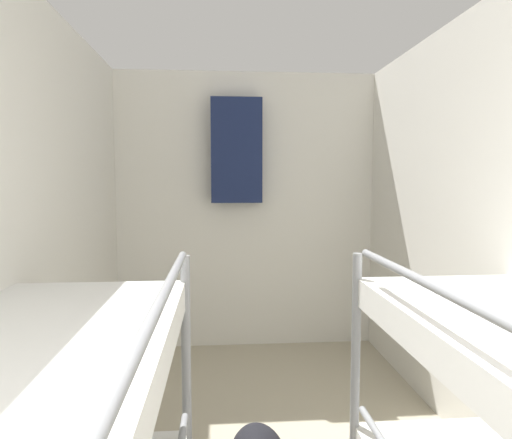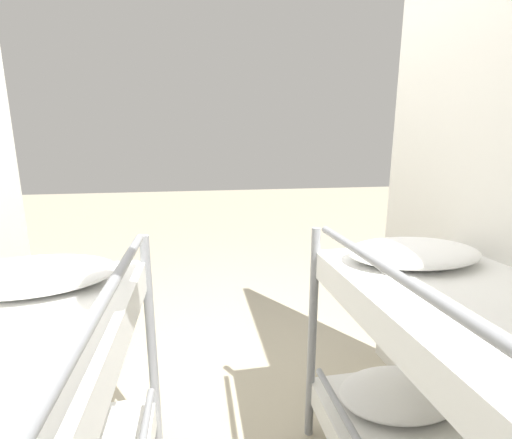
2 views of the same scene
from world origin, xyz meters
TOP-DOWN VIEW (x-y plane):
  - wall_back at (0.00, 4.39)m, footprint 2.43×0.06m
  - hanging_coat at (-0.09, 4.24)m, footprint 0.44×0.12m

SIDE VIEW (x-z plane):
  - wall_back at x=0.00m, z-range 0.00..2.47m
  - hanging_coat at x=-0.09m, z-range 1.32..2.22m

